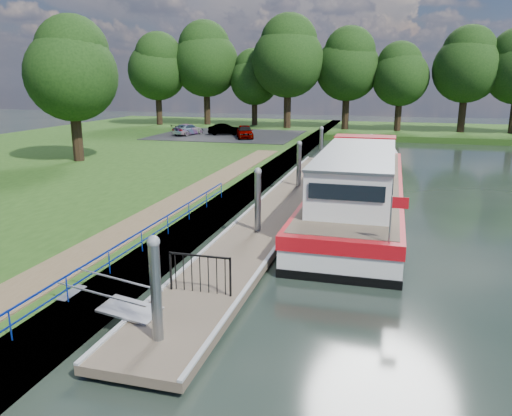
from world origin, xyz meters
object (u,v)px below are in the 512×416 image
(car_b, at_px, (225,129))
(car_c, at_px, (188,129))
(barge, at_px, (360,185))
(car_a, at_px, (245,131))
(pontoon, at_px, (282,208))

(car_b, xyz_separation_m, car_c, (-3.62, -0.83, 0.01))
(barge, height_order, car_a, barge)
(barge, height_order, car_c, barge)
(pontoon, distance_m, car_a, 24.18)
(pontoon, height_order, barge, barge)
(car_b, height_order, car_c, car_c)
(pontoon, height_order, car_c, car_c)
(car_b, bearing_deg, pontoon, -171.38)
(barge, relative_size, car_a, 5.78)
(barge, bearing_deg, car_c, 130.45)
(pontoon, distance_m, car_b, 27.18)
(car_c, bearing_deg, car_b, -151.85)
(car_a, height_order, car_c, car_a)
(pontoon, bearing_deg, car_a, 110.71)
(car_b, bearing_deg, car_a, -143.83)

